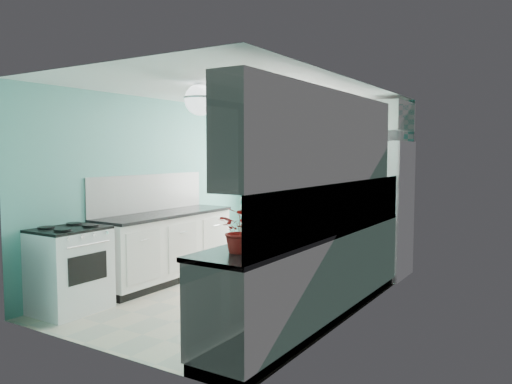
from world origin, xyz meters
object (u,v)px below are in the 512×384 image
Objects in this scene: fridge at (378,208)px; sink at (351,221)px; ceiling_light at (200,99)px; microwave at (379,130)px; potted_plant at (241,230)px; fruit_bowl at (257,244)px; stove at (70,268)px.

fridge reaches higher than sink.
ceiling_light is 2.86m from microwave.
fridge is 3.63m from potted_plant.
fruit_bowl is 0.75× the size of potted_plant.
fruit_bowl is (2.40, 0.06, 0.50)m from stove.
potted_plant is (1.20, -1.00, -1.20)m from ceiling_light.
microwave is at bearing 91.52° from fruit_bowl.
ceiling_light is 0.57× the size of microwave.
potted_plant is (0.09, -3.63, 0.18)m from fridge.
ceiling_light is 2.35m from stove.
potted_plant is (0.00, -0.24, 0.15)m from fruit_bowl.
fruit_bowl is (-0.00, -2.14, 0.05)m from sink.
potted_plant is 0.61× the size of microwave.
potted_plant is at bearing -39.79° from ceiling_light.
microwave reaches higher than stove.
fridge reaches higher than potted_plant.
fruit_bowl is at bearing 90.00° from potted_plant.
fridge is at bearing 50.35° from microwave.
ceiling_light reaches higher than stove.
ceiling_light is 0.93× the size of potted_plant.
microwave is (0.00, 0.00, 1.12)m from fridge.
fridge reaches higher than stove.
microwave reaches higher than sink.
sink is at bearing 49.07° from ceiling_light.
ceiling_light is 2.31m from sink.
ceiling_light reaches higher than fridge.
sink reaches higher than fruit_bowl.
sink is (0.09, -1.24, -0.02)m from fridge.
ceiling_light is at bearing 147.83° from fruit_bowl.
potted_plant is (2.40, -0.18, 0.65)m from stove.
sink reaches higher than potted_plant.
sink is 1.90× the size of fruit_bowl.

